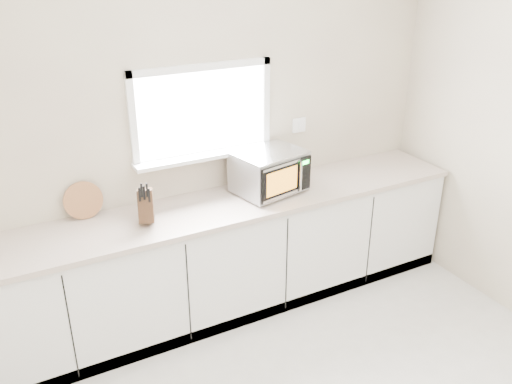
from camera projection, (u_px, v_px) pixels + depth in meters
back_wall at (203, 135)px, 4.05m from camera, size 4.00×0.17×2.70m
cabinets at (222, 260)px, 4.19m from camera, size 3.92×0.60×0.88m
countertop at (221, 207)px, 4.00m from camera, size 3.92×0.64×0.04m
microwave at (270, 171)px, 4.12m from camera, size 0.58×0.49×0.33m
knife_block at (146, 205)px, 3.67m from camera, size 0.16×0.23×0.31m
cutting_board at (83, 200)px, 3.74m from camera, size 0.27×0.06×0.27m
coffee_grinder at (260, 177)px, 4.21m from camera, size 0.13×0.13×0.20m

